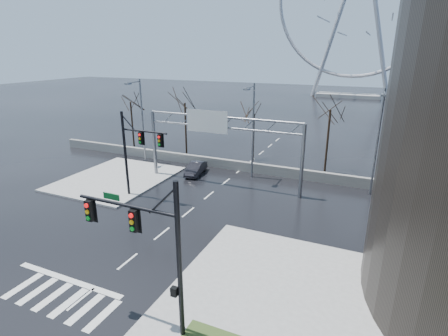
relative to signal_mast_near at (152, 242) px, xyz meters
The scene contains 17 objects.
ground 8.15m from the signal_mast_near, 141.85° to the left, with size 260.00×260.00×0.00m, color black.
sidewalk_right_ext 9.12m from the signal_mast_near, 51.18° to the left, with size 12.00×10.00×0.15m, color gray.
sidewalk_far 23.25m from the signal_mast_near, 135.18° to the left, with size 10.00×12.00×0.15m, color gray.
barrier_wall 24.96m from the signal_mast_near, 102.07° to the left, with size 52.00×0.50×1.10m, color slate.
signal_mast_near is the anchor object (origin of this frame).
signal_mast_far 17.03m from the signal_mast_near, 130.26° to the left, with size 4.72×0.41×8.00m.
sign_gantry 19.79m from the signal_mast_near, 106.19° to the left, with size 16.36×0.40×7.60m.
streetlight_left 28.07m from the signal_mast_near, 127.67° to the left, with size 0.50×2.55×10.00m.
streetlight_mid 22.44m from the signal_mast_near, 98.05° to the left, with size 0.50×2.55×10.00m.
streetlight_right 23.92m from the signal_mast_near, 68.25° to the left, with size 0.50×2.55×10.00m.
tree_far_left 36.36m from the signal_mast_near, 129.53° to the left, with size 3.50×3.50×7.00m.
tree_left 30.98m from the signal_mast_near, 117.18° to the left, with size 3.75×3.75×7.50m.
tree_center 29.00m from the signal_mast_near, 100.21° to the left, with size 3.25×3.25×6.50m.
tree_right 27.84m from the signal_mast_near, 82.02° to the left, with size 3.90×3.90×7.80m.
tree_far_right 30.45m from the signal_mast_near, 67.07° to the left, with size 3.40×3.40×6.80m.
ferris_wheel 101.29m from the signal_mast_near, 90.08° to the left, with size 45.00×6.00×50.91m.
car 23.16m from the signal_mast_near, 113.64° to the left, with size 1.41×4.04×1.33m, color black.
Camera 1 is at (13.74, -15.41, 13.07)m, focal length 28.00 mm.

